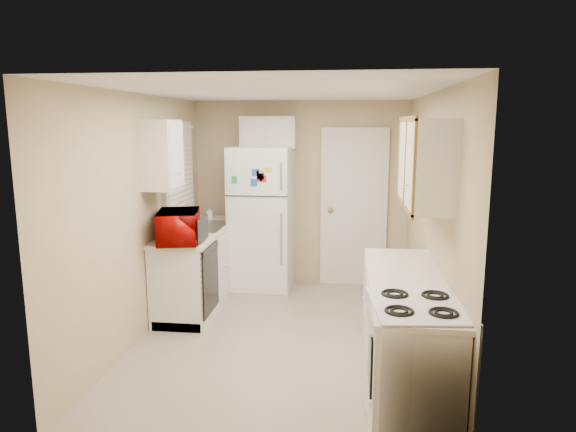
# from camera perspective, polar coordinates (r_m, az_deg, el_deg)

# --- Properties ---
(floor) EXTENTS (3.80, 3.80, 0.00)m
(floor) POSITION_cam_1_polar(r_m,az_deg,el_deg) (5.27, -0.66, -13.38)
(floor) COLOR #B8AA9A
(floor) RESTS_ON ground
(ceiling) EXTENTS (3.80, 3.80, 0.00)m
(ceiling) POSITION_cam_1_polar(r_m,az_deg,el_deg) (4.84, -0.72, 13.65)
(ceiling) COLOR white
(ceiling) RESTS_ON floor
(wall_left) EXTENTS (3.80, 3.80, 0.00)m
(wall_left) POSITION_cam_1_polar(r_m,az_deg,el_deg) (5.28, -15.93, -0.11)
(wall_left) COLOR tan
(wall_left) RESTS_ON floor
(wall_right) EXTENTS (3.80, 3.80, 0.00)m
(wall_right) POSITION_cam_1_polar(r_m,az_deg,el_deg) (4.93, 15.65, -0.81)
(wall_right) COLOR tan
(wall_right) RESTS_ON floor
(wall_back) EXTENTS (2.80, 2.80, 0.00)m
(wall_back) POSITION_cam_1_polar(r_m,az_deg,el_deg) (6.78, 1.41, 2.52)
(wall_back) COLOR tan
(wall_back) RESTS_ON floor
(wall_front) EXTENTS (2.80, 2.80, 0.00)m
(wall_front) POSITION_cam_1_polar(r_m,az_deg,el_deg) (3.09, -5.33, -7.00)
(wall_front) COLOR tan
(wall_front) RESTS_ON floor
(left_counter) EXTENTS (0.60, 1.80, 0.90)m
(left_counter) POSITION_cam_1_polar(r_m,az_deg,el_deg) (6.17, -9.79, -5.52)
(left_counter) COLOR silver
(left_counter) RESTS_ON floor
(dishwasher) EXTENTS (0.03, 0.58, 0.72)m
(dishwasher) POSITION_cam_1_polar(r_m,az_deg,el_deg) (5.53, -8.67, -6.93)
(dishwasher) COLOR black
(dishwasher) RESTS_ON floor
(sink) EXTENTS (0.54, 0.74, 0.16)m
(sink) POSITION_cam_1_polar(r_m,az_deg,el_deg) (6.22, -9.51, -1.51)
(sink) COLOR gray
(sink) RESTS_ON left_counter
(microwave) EXTENTS (0.66, 0.46, 0.40)m
(microwave) POSITION_cam_1_polar(r_m,az_deg,el_deg) (5.40, -12.03, -1.34)
(microwave) COLOR #960200
(microwave) RESTS_ON left_counter
(soap_bottle) EXTENTS (0.09, 0.09, 0.17)m
(soap_bottle) POSITION_cam_1_polar(r_m,az_deg,el_deg) (6.65, -8.74, 0.50)
(soap_bottle) COLOR beige
(soap_bottle) RESTS_ON left_counter
(window_blinds) EXTENTS (0.10, 0.98, 1.08)m
(window_blinds) POSITION_cam_1_polar(r_m,az_deg,el_deg) (6.19, -12.04, 5.28)
(window_blinds) COLOR silver
(window_blinds) RESTS_ON wall_left
(upper_cabinet_left) EXTENTS (0.30, 0.45, 0.70)m
(upper_cabinet_left) POSITION_cam_1_polar(r_m,az_deg,el_deg) (5.36, -13.85, 6.61)
(upper_cabinet_left) COLOR silver
(upper_cabinet_left) RESTS_ON wall_left
(refrigerator) EXTENTS (0.76, 0.74, 1.83)m
(refrigerator) POSITION_cam_1_polar(r_m,az_deg,el_deg) (6.52, -2.93, -0.33)
(refrigerator) COLOR silver
(refrigerator) RESTS_ON floor
(cabinet_over_fridge) EXTENTS (0.70, 0.30, 0.40)m
(cabinet_over_fridge) POSITION_cam_1_polar(r_m,az_deg,el_deg) (6.62, -2.18, 9.28)
(cabinet_over_fridge) COLOR silver
(cabinet_over_fridge) RESTS_ON wall_back
(interior_door) EXTENTS (0.86, 0.06, 2.08)m
(interior_door) POSITION_cam_1_polar(r_m,az_deg,el_deg) (6.74, 7.31, 0.84)
(interior_door) COLOR silver
(interior_door) RESTS_ON floor
(right_counter) EXTENTS (0.60, 2.00, 0.90)m
(right_counter) POSITION_cam_1_polar(r_m,az_deg,el_deg) (4.35, 12.77, -12.53)
(right_counter) COLOR silver
(right_counter) RESTS_ON floor
(stove) EXTENTS (0.69, 0.82, 0.92)m
(stove) POSITION_cam_1_polar(r_m,az_deg,el_deg) (3.80, 13.92, -15.92)
(stove) COLOR silver
(stove) RESTS_ON floor
(upper_cabinet_right) EXTENTS (0.30, 1.20, 0.70)m
(upper_cabinet_right) POSITION_cam_1_polar(r_m,az_deg,el_deg) (4.34, 15.06, 5.76)
(upper_cabinet_right) COLOR silver
(upper_cabinet_right) RESTS_ON wall_right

